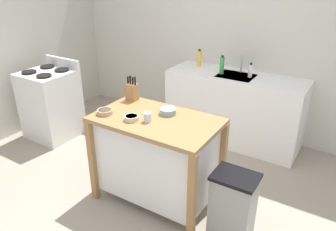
{
  "coord_description": "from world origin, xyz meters",
  "views": [
    {
      "loc": [
        1.48,
        -2.03,
        2.15
      ],
      "look_at": [
        0.0,
        0.36,
        0.84
      ],
      "focal_mm": 34.98,
      "sensor_mm": 36.0,
      "label": 1
    }
  ],
  "objects_px": {
    "bowl_stoneware_deep": "(132,118)",
    "drinking_cup": "(148,117)",
    "bowl_ceramic_small": "(105,112)",
    "trash_bin": "(233,207)",
    "bowl_ceramic_wide": "(168,111)",
    "bottle_spray_cleaner": "(250,71)",
    "kitchen_island": "(157,156)",
    "stove": "(51,104)",
    "sink_faucet": "(241,64)",
    "bottle_hand_soap": "(199,58)",
    "knife_block": "(132,91)",
    "bottle_dish_soap": "(222,65)"
  },
  "relations": [
    {
      "from": "bowl_stoneware_deep",
      "to": "drinking_cup",
      "type": "xyz_separation_m",
      "value": [
        0.14,
        0.05,
        0.02
      ]
    },
    {
      "from": "bowl_ceramic_small",
      "to": "trash_bin",
      "type": "bearing_deg",
      "value": 3.35
    },
    {
      "from": "bowl_ceramic_wide",
      "to": "bottle_spray_cleaner",
      "type": "xyz_separation_m",
      "value": [
        0.29,
        1.41,
        0.06
      ]
    },
    {
      "from": "kitchen_island",
      "to": "stove",
      "type": "relative_size",
      "value": 1.12
    },
    {
      "from": "drinking_cup",
      "to": "stove",
      "type": "relative_size",
      "value": 0.08
    },
    {
      "from": "kitchen_island",
      "to": "bowl_ceramic_small",
      "type": "relative_size",
      "value": 7.78
    },
    {
      "from": "bowl_stoneware_deep",
      "to": "sink_faucet",
      "type": "xyz_separation_m",
      "value": [
        0.34,
        1.82,
        0.1
      ]
    },
    {
      "from": "drinking_cup",
      "to": "bottle_hand_soap",
      "type": "height_order",
      "value": "bottle_hand_soap"
    },
    {
      "from": "bottle_hand_soap",
      "to": "stove",
      "type": "distance_m",
      "value": 2.06
    },
    {
      "from": "trash_bin",
      "to": "bottle_hand_soap",
      "type": "xyz_separation_m",
      "value": [
        -1.21,
        1.73,
        0.69
      ]
    },
    {
      "from": "drinking_cup",
      "to": "bottle_spray_cleaner",
      "type": "xyz_separation_m",
      "value": [
        0.36,
        1.64,
        0.05
      ]
    },
    {
      "from": "knife_block",
      "to": "bottle_hand_soap",
      "type": "xyz_separation_m",
      "value": [
        0.05,
        1.4,
        0.02
      ]
    },
    {
      "from": "knife_block",
      "to": "bottle_hand_soap",
      "type": "relative_size",
      "value": 1.11
    },
    {
      "from": "bowl_stoneware_deep",
      "to": "bottle_dish_soap",
      "type": "relative_size",
      "value": 0.55
    },
    {
      "from": "trash_bin",
      "to": "drinking_cup",
      "type": "bearing_deg",
      "value": -179.82
    },
    {
      "from": "bowl_ceramic_small",
      "to": "bowl_ceramic_wide",
      "type": "height_order",
      "value": "bowl_ceramic_wide"
    },
    {
      "from": "kitchen_island",
      "to": "bottle_hand_soap",
      "type": "xyz_separation_m",
      "value": [
        -0.4,
        1.64,
        0.51
      ]
    },
    {
      "from": "bowl_ceramic_small",
      "to": "bottle_hand_soap",
      "type": "bearing_deg",
      "value": 88.17
    },
    {
      "from": "knife_block",
      "to": "bowl_ceramic_small",
      "type": "bearing_deg",
      "value": -91.16
    },
    {
      "from": "knife_block",
      "to": "bottle_dish_soap",
      "type": "distance_m",
      "value": 1.33
    },
    {
      "from": "bottle_dish_soap",
      "to": "bowl_ceramic_small",
      "type": "bearing_deg",
      "value": -104.97
    },
    {
      "from": "trash_bin",
      "to": "stove",
      "type": "height_order",
      "value": "stove"
    },
    {
      "from": "sink_faucet",
      "to": "bottle_dish_soap",
      "type": "distance_m",
      "value": 0.26
    },
    {
      "from": "knife_block",
      "to": "stove",
      "type": "distance_m",
      "value": 1.59
    },
    {
      "from": "bowl_stoneware_deep",
      "to": "drinking_cup",
      "type": "distance_m",
      "value": 0.15
    },
    {
      "from": "kitchen_island",
      "to": "drinking_cup",
      "type": "bearing_deg",
      "value": -108.3
    },
    {
      "from": "sink_faucet",
      "to": "stove",
      "type": "bearing_deg",
      "value": -148.62
    },
    {
      "from": "bowl_ceramic_wide",
      "to": "trash_bin",
      "type": "distance_m",
      "value": 1.0
    },
    {
      "from": "stove",
      "to": "drinking_cup",
      "type": "bearing_deg",
      "value": -14.19
    },
    {
      "from": "drinking_cup",
      "to": "trash_bin",
      "type": "bearing_deg",
      "value": 0.18
    },
    {
      "from": "drinking_cup",
      "to": "trash_bin",
      "type": "relative_size",
      "value": 0.14
    },
    {
      "from": "bowl_ceramic_wide",
      "to": "bowl_stoneware_deep",
      "type": "xyz_separation_m",
      "value": [
        -0.21,
        -0.28,
        -0.01
      ]
    },
    {
      "from": "kitchen_island",
      "to": "bottle_hand_soap",
      "type": "bearing_deg",
      "value": 103.71
    },
    {
      "from": "sink_faucet",
      "to": "bottle_dish_soap",
      "type": "bearing_deg",
      "value": -134.56
    },
    {
      "from": "bottle_hand_soap",
      "to": "bottle_dish_soap",
      "type": "bearing_deg",
      "value": -20.62
    },
    {
      "from": "trash_bin",
      "to": "sink_faucet",
      "type": "distance_m",
      "value": 2.0
    },
    {
      "from": "bowl_ceramic_small",
      "to": "bowl_ceramic_wide",
      "type": "xyz_separation_m",
      "value": [
        0.5,
        0.3,
        0.01
      ]
    },
    {
      "from": "bowl_ceramic_wide",
      "to": "drinking_cup",
      "type": "relative_size",
      "value": 1.78
    },
    {
      "from": "sink_faucet",
      "to": "bottle_spray_cleaner",
      "type": "bearing_deg",
      "value": -38.36
    },
    {
      "from": "kitchen_island",
      "to": "drinking_cup",
      "type": "xyz_separation_m",
      "value": [
        -0.03,
        -0.09,
        0.43
      ]
    },
    {
      "from": "drinking_cup",
      "to": "bottle_hand_soap",
      "type": "distance_m",
      "value": 1.77
    },
    {
      "from": "bowl_stoneware_deep",
      "to": "bottle_spray_cleaner",
      "type": "xyz_separation_m",
      "value": [
        0.5,
        1.69,
        0.07
      ]
    },
    {
      "from": "sink_faucet",
      "to": "stove",
      "type": "height_order",
      "value": "sink_faucet"
    },
    {
      "from": "bowl_ceramic_small",
      "to": "bottle_spray_cleaner",
      "type": "height_order",
      "value": "bottle_spray_cleaner"
    },
    {
      "from": "knife_block",
      "to": "stove",
      "type": "xyz_separation_m",
      "value": [
        -1.49,
        0.15,
        -0.52
      ]
    },
    {
      "from": "kitchen_island",
      "to": "bottle_spray_cleaner",
      "type": "xyz_separation_m",
      "value": [
        0.33,
        1.55,
        0.48
      ]
    },
    {
      "from": "stove",
      "to": "kitchen_island",
      "type": "bearing_deg",
      "value": -11.41
    },
    {
      "from": "knife_block",
      "to": "drinking_cup",
      "type": "bearing_deg",
      "value": -38.16
    },
    {
      "from": "bowl_ceramic_small",
      "to": "sink_faucet",
      "type": "height_order",
      "value": "sink_faucet"
    },
    {
      "from": "bowl_stoneware_deep",
      "to": "bottle_hand_soap",
      "type": "relative_size",
      "value": 0.56
    }
  ]
}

